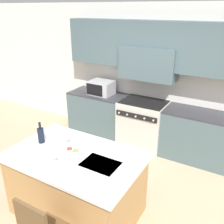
# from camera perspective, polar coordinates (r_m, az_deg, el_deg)

# --- Properties ---
(ground_plane) EXTENTS (10.00, 10.00, 0.00)m
(ground_plane) POSITION_cam_1_polar(r_m,az_deg,el_deg) (3.92, -4.80, -18.99)
(ground_plane) COLOR tan
(back_cabinetry) EXTENTS (10.00, 0.46, 2.70)m
(back_cabinetry) POSITION_cam_1_polar(r_m,az_deg,el_deg) (4.89, 8.98, 10.57)
(back_cabinetry) COLOR silver
(back_cabinetry) RESTS_ON ground_plane
(back_counter) EXTENTS (3.37, 0.62, 0.91)m
(back_counter) POSITION_cam_1_polar(r_m,az_deg,el_deg) (5.04, 7.13, -2.64)
(back_counter) COLOR #4C6066
(back_counter) RESTS_ON ground_plane
(range_stove) EXTENTS (0.89, 0.70, 0.93)m
(range_stove) POSITION_cam_1_polar(r_m,az_deg,el_deg) (5.01, 7.04, -2.61)
(range_stove) COLOR beige
(range_stove) RESTS_ON ground_plane
(microwave) EXTENTS (0.49, 0.40, 0.28)m
(microwave) POSITION_cam_1_polar(r_m,az_deg,el_deg) (5.24, -2.46, 5.58)
(microwave) COLOR #B7B7BC
(microwave) RESTS_ON back_counter
(kitchen_island) EXTENTS (1.70, 1.09, 0.90)m
(kitchen_island) POSITION_cam_1_polar(r_m,az_deg,el_deg) (3.46, -8.09, -15.95)
(kitchen_island) COLOR #B7844C
(kitchen_island) RESTS_ON ground_plane
(wine_bottle) EXTENTS (0.09, 0.09, 0.30)m
(wine_bottle) POSITION_cam_1_polar(r_m,az_deg,el_deg) (3.51, -15.93, -5.05)
(wine_bottle) COLOR black
(wine_bottle) RESTS_ON kitchen_island
(wine_glass_near) EXTENTS (0.07, 0.07, 0.21)m
(wine_glass_near) POSITION_cam_1_polar(r_m,az_deg,el_deg) (3.01, -13.22, -9.06)
(wine_glass_near) COLOR white
(wine_glass_near) RESTS_ON kitchen_island
(wine_glass_far) EXTENTS (0.07, 0.07, 0.21)m
(wine_glass_far) POSITION_cam_1_polar(r_m,az_deg,el_deg) (3.37, -10.25, -5.17)
(wine_glass_far) COLOR white
(wine_glass_far) RESTS_ON kitchen_island
(fruit_bowl) EXTENTS (0.25, 0.25, 0.10)m
(fruit_bowl) POSITION_cam_1_polar(r_m,az_deg,el_deg) (3.18, -8.97, -9.06)
(fruit_bowl) COLOR silver
(fruit_bowl) RESTS_ON kitchen_island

